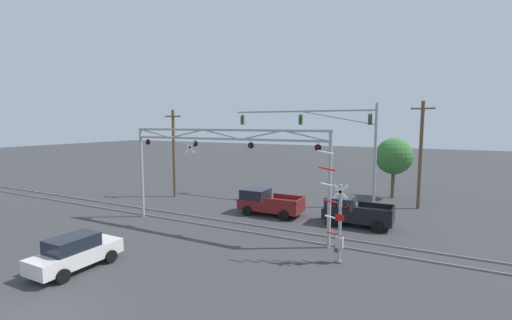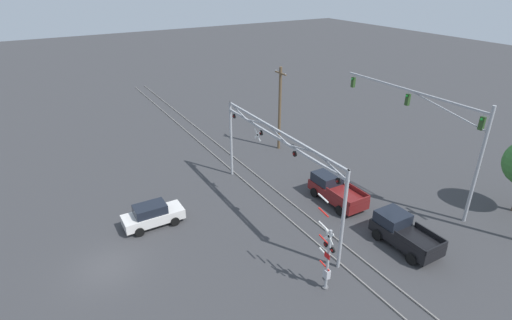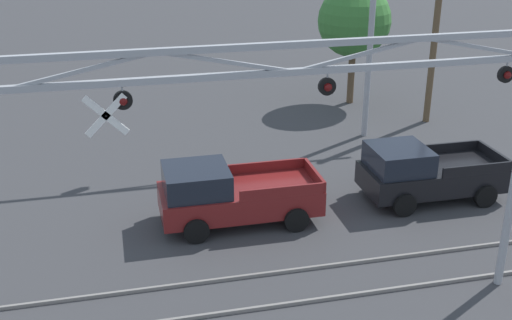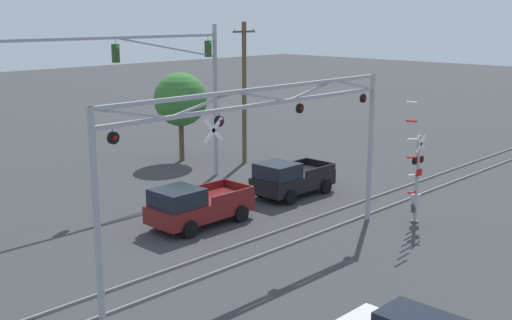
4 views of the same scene
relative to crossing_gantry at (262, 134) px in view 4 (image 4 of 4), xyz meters
The scene contains 9 objects.
rail_track_near 4.87m from the crossing_gantry, 86.58° to the left, with size 80.00×0.08×0.10m, color gray.
rail_track_far 5.15m from the crossing_gantry, 89.43° to the left, with size 80.00×0.08×0.10m, color gray.
crossing_gantry is the anchor object (origin of this frame).
crossing_signal_mast 8.73m from the crossing_gantry, 12.83° to the right, with size 1.68×0.35×5.65m.
traffic_signal_span 12.13m from the crossing_gantry, 67.39° to the left, with size 13.24×0.39×8.68m.
pickup_truck_lead 6.39m from the crossing_gantry, 79.10° to the left, with size 4.86×2.30×1.90m.
pickup_truck_following 9.87m from the crossing_gantry, 34.24° to the left, with size 4.56×2.30×1.90m.
utility_pole_right 16.60m from the crossing_gantry, 47.32° to the left, with size 1.80×0.28×8.78m.
background_tree_beyond_span 18.00m from the crossing_gantry, 60.18° to the left, with size 3.39×3.39×5.65m.
Camera 4 is at (-16.73, -3.73, 9.17)m, focal length 45.00 mm.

